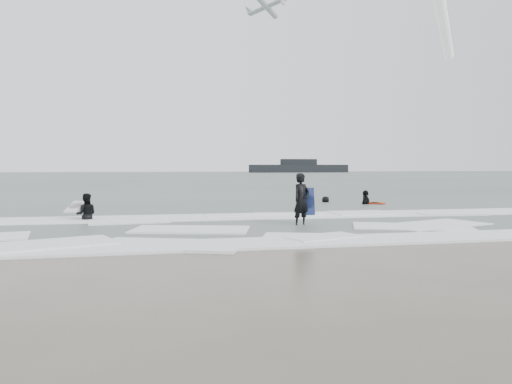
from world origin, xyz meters
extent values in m
plane|color=brown|center=(0.00, 0.00, 0.00)|extent=(320.00, 320.00, 0.00)
plane|color=#47544C|center=(0.00, 80.00, 0.06)|extent=(320.00, 320.00, 0.00)
imported|color=black|center=(1.19, 2.94, 0.00)|extent=(0.81, 0.71, 1.86)
imported|color=black|center=(-6.32, 6.09, 0.00)|extent=(0.80, 0.64, 1.61)
imported|color=black|center=(7.26, 11.43, 0.00)|extent=(1.12, 1.16, 1.94)
imported|color=black|center=(5.61, 13.14, 0.00)|extent=(0.89, 0.78, 1.53)
cube|color=white|center=(0.00, -0.60, 0.03)|extent=(30.03, 2.32, 0.07)
cube|color=white|center=(0.00, 6.00, 0.04)|extent=(30.00, 2.60, 0.09)
cube|color=black|center=(39.92, 137.30, 1.27)|extent=(30.84, 5.51, 2.42)
cube|color=black|center=(39.92, 137.30, 3.36)|extent=(11.01, 3.30, 1.76)
cylinder|color=silver|center=(12.32, 59.16, 25.47)|extent=(4.86, 6.25, 1.87)
cone|color=silver|center=(10.06, 62.28, 26.00)|extent=(1.85, 2.07, 1.14)
cube|color=silver|center=(12.32, 59.16, 25.42)|extent=(5.50, 4.47, 1.71)
cube|color=silver|center=(14.16, 56.60, 25.73)|extent=(0.77, 0.99, 1.30)
camera|label=1|loc=(-3.68, -13.50, 2.09)|focal=35.00mm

